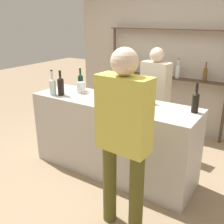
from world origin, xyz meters
TOP-DOWN VIEW (x-y plane):
  - ground_plane at (0.00, 0.00)m, footprint 16.00×16.00m
  - bar_counter at (0.00, 0.00)m, footprint 2.26×0.67m
  - back_wall at (0.00, 1.93)m, footprint 3.86×0.12m
  - back_shelf at (-0.01, 1.75)m, footprint 2.22×0.18m
  - counter_bottle_0 at (-0.73, -0.17)m, footprint 0.09×0.09m
  - counter_bottle_1 at (0.43, 0.17)m, footprint 0.08×0.08m
  - counter_bottle_2 at (-0.82, -0.23)m, footprint 0.08×0.08m
  - counter_bottle_3 at (1.02, 0.14)m, footprint 0.08×0.08m
  - counter_bottle_4 at (-0.68, 0.19)m, footprint 0.07×0.07m
  - wine_glass at (-0.01, 0.00)m, footprint 0.08×0.08m
  - ice_bucket at (0.38, -0.07)m, footprint 0.18×0.18m
  - cork_jar at (-0.58, 0.08)m, footprint 0.12×0.12m
  - server_behind_counter at (0.17, 0.96)m, footprint 0.47×0.26m
  - customer_right at (0.66, -0.82)m, footprint 0.51×0.24m

SIDE VIEW (x-z plane):
  - ground_plane at x=0.00m, z-range 0.00..0.00m
  - bar_counter at x=0.00m, z-range 0.00..1.04m
  - server_behind_counter at x=0.17m, z-range 0.14..1.77m
  - customer_right at x=0.66m, z-range 0.16..1.98m
  - cork_jar at x=-0.58m, z-range 1.04..1.19m
  - counter_bottle_1 at x=0.43m, z-range 1.00..1.32m
  - ice_bucket at x=0.38m, z-range 1.04..1.28m
  - counter_bottle_4 at x=-0.68m, z-range 1.00..1.33m
  - counter_bottle_3 at x=1.02m, z-range 0.99..1.34m
  - counter_bottle_2 at x=-0.82m, z-range 0.99..1.34m
  - wine_glass at x=-0.01m, z-range 1.08..1.26m
  - counter_bottle_0 at x=-0.73m, z-range 1.00..1.35m
  - back_shelf at x=-0.01m, z-range 0.31..2.18m
  - back_wall at x=0.00m, z-range 0.00..2.80m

